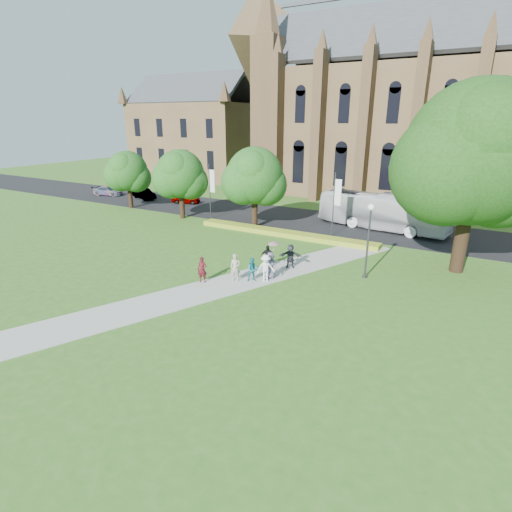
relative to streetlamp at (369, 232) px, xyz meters
The scene contains 25 objects.
ground 10.46m from the streetlamp, 139.09° to the right, with size 160.00×160.00×0.00m, color #32631D.
road 15.79m from the streetlamp, 119.05° to the left, with size 160.00×10.00×0.02m, color black.
footpath 9.86m from the streetlamp, 143.75° to the right, with size 3.20×30.00×0.04m, color #B2B2A8.
flower_hedge 12.02m from the streetlamp, 144.81° to the left, with size 18.00×1.40×0.45m, color gold.
cathedral 34.70m from the streetlamp, 85.70° to the left, with size 52.60×18.25×28.00m.
building_west 54.93m from the streetlamp, 139.46° to the left, with size 22.00×14.00×18.30m.
streetlamp is the anchor object (origin of this frame).
large_tree 8.73m from the streetlamp, 39.29° to the left, with size 9.60×9.60×13.20m.
street_tree_0 23.77m from the streetlamp, 161.57° to the left, with size 5.20×5.20×7.50m.
street_tree_1 15.81m from the streetlamp, 149.35° to the left, with size 5.60×5.60×8.05m.
street_tree_2 32.65m from the streetlamp, 164.90° to the left, with size 4.80×4.80×6.95m.
banner_pole_0 10.23m from the streetlamp, 121.76° to the left, with size 0.70×0.10×6.00m.
banner_pole_1 21.25m from the streetlamp, 155.83° to the left, with size 0.70×0.10×6.00m.
tour_coach 13.87m from the streetlamp, 98.57° to the left, with size 3.00×12.83×3.57m, color silver.
car_0 30.78m from the streetlamp, 152.83° to the left, with size 1.49×3.69×1.26m, color gray.
car_1 36.89m from the streetlamp, 158.40° to the left, with size 1.51×4.33×1.43m, color gray.
car_2 42.81m from the streetlamp, 162.34° to the left, with size 1.76×4.33×1.26m, color gray.
pedestrian_0 11.58m from the streetlamp, 145.80° to the right, with size 0.65×0.42×1.78m, color #4E1118.
pedestrian_1 8.28m from the streetlamp, 145.22° to the right, with size 0.80×0.62×1.65m, color #1A7282.
pedestrian_2 7.41m from the streetlamp, 144.11° to the right, with size 1.23×0.71×1.90m, color white.
pedestrian_3 7.43m from the streetlamp, 165.01° to the right, with size 1.03×0.43×1.77m, color black.
pedestrian_4 7.06m from the streetlamp, 148.54° to the right, with size 0.92×0.60×1.88m, color slate.
pedestrian_5 5.93m from the streetlamp, behind, with size 1.66×0.53×1.79m, color #2A2B33.
pedestrian_6 9.38m from the streetlamp, 145.97° to the right, with size 0.70×0.46×1.92m, color #A8A28C.
parasol 6.54m from the streetlamp, 148.47° to the right, with size 0.78×0.78×0.68m, color #CD919C.
Camera 1 is at (13.68, -19.96, 10.65)m, focal length 28.00 mm.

